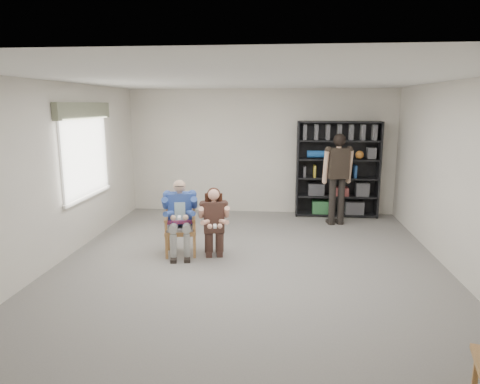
# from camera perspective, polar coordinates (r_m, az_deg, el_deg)

# --- Properties ---
(room_shell) EXTENTS (6.00, 7.00, 2.80)m
(room_shell) POSITION_cam_1_polar(r_m,az_deg,el_deg) (6.29, 1.29, 2.00)
(room_shell) COLOR beige
(room_shell) RESTS_ON ground
(floor) EXTENTS (6.00, 7.00, 0.01)m
(floor) POSITION_cam_1_polar(r_m,az_deg,el_deg) (6.67, 1.24, -9.95)
(floor) COLOR slate
(floor) RESTS_ON ground
(window_left) EXTENTS (0.16, 2.00, 1.75)m
(window_left) POSITION_cam_1_polar(r_m,az_deg,el_deg) (7.99, -19.81, 5.03)
(window_left) COLOR white
(window_left) RESTS_ON room_shell
(armchair) EXTENTS (0.66, 0.64, 0.97)m
(armchair) POSITION_cam_1_polar(r_m,az_deg,el_deg) (7.14, -7.94, -4.50)
(armchair) COLOR #A0633B
(armchair) RESTS_ON floor
(seated_man) EXTENTS (0.68, 0.85, 1.26)m
(seated_man) POSITION_cam_1_polar(r_m,az_deg,el_deg) (7.10, -7.97, -3.37)
(seated_man) COLOR navy
(seated_man) RESTS_ON floor
(kneeling_woman) EXTENTS (0.63, 0.85, 1.15)m
(kneeling_woman) POSITION_cam_1_polar(r_m,az_deg,el_deg) (6.89, -3.48, -4.20)
(kneeling_woman) COLOR #3C261F
(kneeling_woman) RESTS_ON floor
(bookshelf) EXTENTS (1.80, 0.38, 2.10)m
(bookshelf) POSITION_cam_1_polar(r_m,az_deg,el_deg) (9.65, 12.87, 2.96)
(bookshelf) COLOR black
(bookshelf) RESTS_ON floor
(standing_man) EXTENTS (0.64, 0.45, 1.87)m
(standing_man) POSITION_cam_1_polar(r_m,az_deg,el_deg) (8.95, 12.87, 1.55)
(standing_man) COLOR black
(standing_man) RESTS_ON floor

